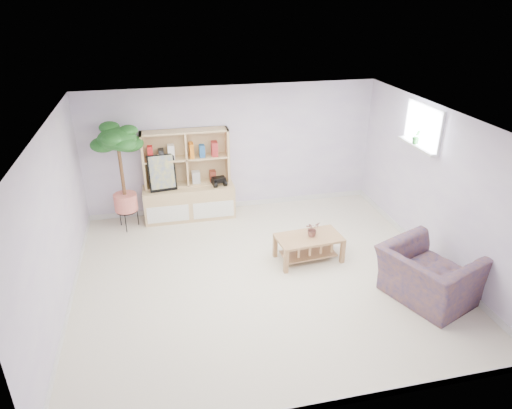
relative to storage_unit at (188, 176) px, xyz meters
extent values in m
cube|color=beige|center=(0.88, -2.24, -0.84)|extent=(5.50, 5.00, 0.01)
cube|color=silver|center=(0.88, -2.24, 1.56)|extent=(5.50, 5.00, 0.01)
cube|color=silver|center=(0.88, 0.26, 0.36)|extent=(5.50, 0.01, 2.40)
cube|color=silver|center=(0.88, -4.74, 0.36)|extent=(5.50, 0.01, 2.40)
cube|color=silver|center=(-1.87, -2.24, 0.36)|extent=(0.01, 5.00, 2.40)
cube|color=silver|center=(3.63, -2.24, 0.36)|extent=(0.01, 5.00, 2.40)
cube|color=silver|center=(3.55, -1.64, 0.84)|extent=(0.14, 1.00, 0.04)
imported|color=#267631|center=(1.76, -1.92, -0.30)|extent=(0.28, 0.27, 0.24)
imported|color=navy|center=(2.98, -3.27, -0.40)|extent=(1.38, 1.46, 0.87)
imported|color=#17571C|center=(3.55, -1.58, 0.98)|extent=(0.15, 0.14, 0.24)
camera|label=1|loc=(-0.48, -7.87, 3.11)|focal=32.00mm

